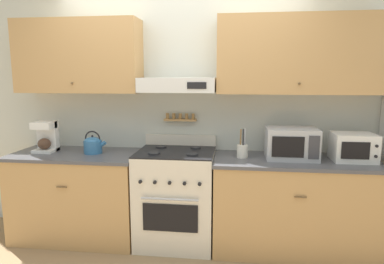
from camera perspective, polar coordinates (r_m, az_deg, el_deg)
name	(u,v)px	position (r m, az deg, el deg)	size (l,w,h in m)	color
ground_plane	(170,259)	(3.37, -3.66, -20.36)	(16.00, 16.00, 0.00)	#937551
wall_back	(185,92)	(3.55, -1.11, 6.65)	(5.20, 0.46, 2.55)	silver
counter_left	(79,195)	(3.79, -18.31, -9.92)	(1.29, 0.68, 0.90)	tan
counter_right	(293,204)	(3.49, 16.47, -11.51)	(1.52, 0.68, 0.90)	tan
stove_range	(176,197)	(3.48, -2.66, -10.73)	(0.75, 0.68, 1.05)	beige
tea_kettle	(93,145)	(3.59, -16.17, -2.02)	(0.23, 0.18, 0.23)	teal
coffee_maker	(46,137)	(3.83, -23.14, -0.72)	(0.21, 0.20, 0.31)	white
microwave	(291,143)	(3.35, 16.22, -1.82)	(0.47, 0.36, 0.29)	#ADAFB5
utensil_crock	(242,150)	(3.31, 8.39, -3.03)	(0.11, 0.11, 0.28)	silver
toaster_oven	(353,147)	(3.47, 25.27, -2.30)	(0.37, 0.32, 0.25)	white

